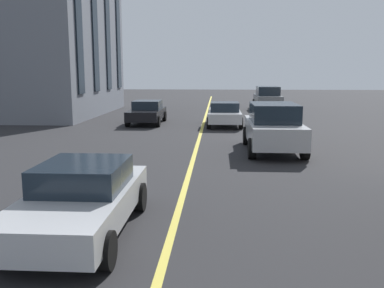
# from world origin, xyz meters

# --- Properties ---
(lane_centre_line) EXTENTS (80.00, 0.16, 0.01)m
(lane_centre_line) POSITION_xyz_m (20.00, 0.00, 0.00)
(lane_centre_line) COLOR #D8C64C
(lane_centre_line) RESTS_ON ground_plane
(car_silver_trailing) EXTENTS (4.40, 1.95, 1.37)m
(car_silver_trailing) POSITION_xyz_m (31.07, -1.24, 0.70)
(car_silver_trailing) COLOR #B7BABF
(car_silver_trailing) RESTS_ON ground_plane
(car_silver_parked_b) EXTENTS (4.70, 2.14, 1.88)m
(car_silver_parked_b) POSITION_xyz_m (23.24, -3.04, 0.97)
(car_silver_parked_b) COLOR #B7BABF
(car_silver_parked_b) RESTS_ON ground_plane
(car_silver_mid) EXTENTS (4.40, 1.95, 1.37)m
(car_silver_mid) POSITION_xyz_m (14.36, 1.73, 0.70)
(car_silver_mid) COLOR #B7BABF
(car_silver_mid) RESTS_ON ground_plane
(car_black_far) EXTENTS (4.40, 1.95, 1.37)m
(car_black_far) POSITION_xyz_m (31.79, 3.38, 0.70)
(car_black_far) COLOR black
(car_black_far) RESTS_ON ground_plane
(car_grey_near) EXTENTS (4.70, 2.14, 1.88)m
(car_grey_near) POSITION_xyz_m (41.79, -4.90, 0.97)
(car_grey_near) COLOR slate
(car_grey_near) RESTS_ON ground_plane
(building_left_near) EXTENTS (13.47, 9.75, 12.46)m
(building_left_near) POSITION_xyz_m (37.25, 12.31, 6.23)
(building_left_near) COLOR slate
(building_left_near) RESTS_ON ground_plane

